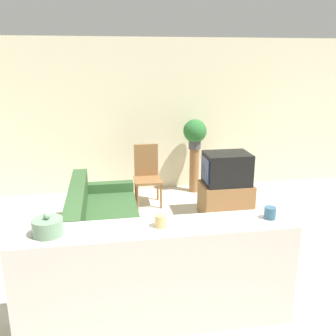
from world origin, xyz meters
The scene contains 12 objects.
ground_plane centered at (0.00, 0.00, 0.00)m, with size 14.00×14.00×0.00m, color beige.
wall_back centered at (0.00, 3.43, 1.35)m, with size 9.00×0.06×2.70m.
couch centered at (-0.50, 1.30, 0.27)m, with size 0.88×1.89×0.77m.
tv_stand centered at (1.37, 1.91, 0.26)m, with size 0.75×0.54×0.53m.
television centered at (1.37, 1.91, 0.77)m, with size 0.67×0.51×0.47m.
wooden_chair centered at (0.26, 2.66, 0.53)m, with size 0.44×0.44×0.99m.
plant_stand centered at (1.16, 3.09, 0.40)m, with size 0.17×0.17×0.80m.
potted_plant centered at (1.16, 3.09, 1.10)m, with size 0.41×0.41×0.53m.
foreground_counter centered at (0.00, -0.33, 0.48)m, with size 2.43×0.44×0.97m.
decorative_bowl centered at (-0.89, -0.33, 1.04)m, with size 0.25×0.25×0.19m.
candle_jar centered at (0.03, -0.33, 1.02)m, with size 0.11×0.11×0.11m.
coffee_tin centered at (1.02, -0.33, 1.02)m, with size 0.10×0.10×0.11m.
Camera 1 is at (-0.40, -3.22, 2.34)m, focal length 40.00 mm.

